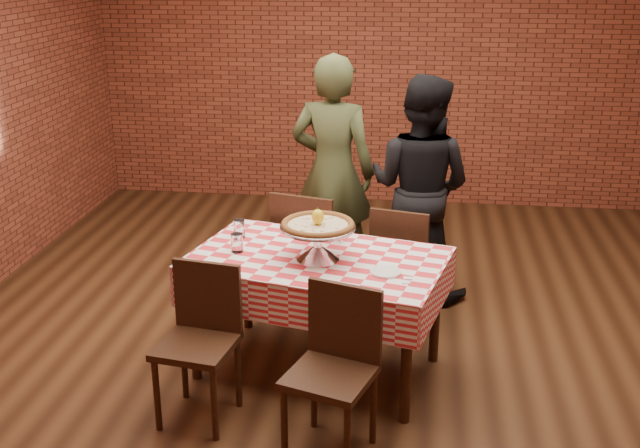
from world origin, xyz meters
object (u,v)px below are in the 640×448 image
(condiment_caddy, at_px, (338,231))
(chair_near_left, at_px, (196,348))
(water_glass_left, at_px, (237,243))
(chair_far_left, at_px, (313,251))
(water_glass_right, at_px, (239,228))
(diner_black, at_px, (420,187))
(diner_olive, at_px, (333,172))
(pizza_stand, at_px, (318,243))
(table, at_px, (317,315))
(chair_near_right, at_px, (330,378))
(pizza, at_px, (318,226))
(chair_far_right, at_px, (404,264))

(condiment_caddy, distance_m, chair_near_left, 1.18)
(water_glass_left, relative_size, chair_far_left, 0.12)
(water_glass_right, height_order, chair_near_left, chair_near_left)
(water_glass_right, relative_size, diner_black, 0.07)
(chair_far_left, bearing_deg, diner_olive, -83.00)
(chair_near_left, xyz_separation_m, chair_far_left, (0.44, 1.41, 0.03))
(condiment_caddy, distance_m, diner_black, 1.10)
(pizza_stand, xyz_separation_m, diner_olive, (-0.07, 1.40, 0.03))
(pizza_stand, bearing_deg, water_glass_left, 174.17)
(chair_near_left, bearing_deg, water_glass_right, 95.60)
(water_glass_right, distance_m, diner_black, 1.50)
(table, relative_size, chair_near_right, 1.66)
(chair_far_left, distance_m, diner_olive, 0.71)
(water_glass_right, distance_m, chair_near_left, 0.95)
(chair_near_right, bearing_deg, chair_near_left, -178.19)
(condiment_caddy, bearing_deg, diner_olive, 122.54)
(table, xyz_separation_m, diner_olive, (-0.06, 1.37, 0.51))
(pizza, height_order, chair_far_left, pizza)
(chair_near_left, bearing_deg, chair_far_left, 81.40)
(diner_black, bearing_deg, chair_far_left, 55.24)
(water_glass_left, distance_m, chair_near_left, 0.74)
(water_glass_right, bearing_deg, chair_far_right, 24.00)
(water_glass_right, bearing_deg, diner_black, 41.24)
(condiment_caddy, height_order, chair_near_right, condiment_caddy)
(pizza_stand, xyz_separation_m, condiment_caddy, (0.08, 0.31, -0.04))
(condiment_caddy, bearing_deg, pizza_stand, -80.82)
(water_glass_left, bearing_deg, table, -2.14)
(pizza, xyz_separation_m, diner_olive, (-0.07, 1.40, -0.08))
(table, bearing_deg, pizza, -77.23)
(chair_near_left, relative_size, diner_olive, 0.49)
(water_glass_left, height_order, water_glass_right, same)
(water_glass_left, height_order, diner_olive, diner_olive)
(table, height_order, water_glass_left, water_glass_left)
(chair_near_left, xyz_separation_m, chair_far_right, (1.09, 1.34, 0.00))
(table, height_order, diner_olive, diner_olive)
(diner_black, bearing_deg, pizza, 89.15)
(chair_far_right, bearing_deg, diner_black, -86.11)
(pizza, bearing_deg, chair_far_right, 56.75)
(pizza, height_order, water_glass_left, pizza)
(table, xyz_separation_m, diner_black, (0.59, 1.25, 0.45))
(condiment_caddy, distance_m, chair_far_left, 0.68)
(chair_near_left, distance_m, chair_far_right, 1.73)
(pizza_stand, bearing_deg, chair_far_left, 99.97)
(table, height_order, chair_far_right, chair_far_right)
(chair_near_right, distance_m, diner_black, 2.16)
(water_glass_right, xyz_separation_m, diner_black, (1.13, 0.99, 0.01))
(water_glass_right, height_order, chair_far_right, chair_far_right)
(chair_near_right, bearing_deg, pizza, 119.75)
(table, relative_size, pizza, 3.42)
(diner_olive, bearing_deg, chair_near_left, 84.82)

